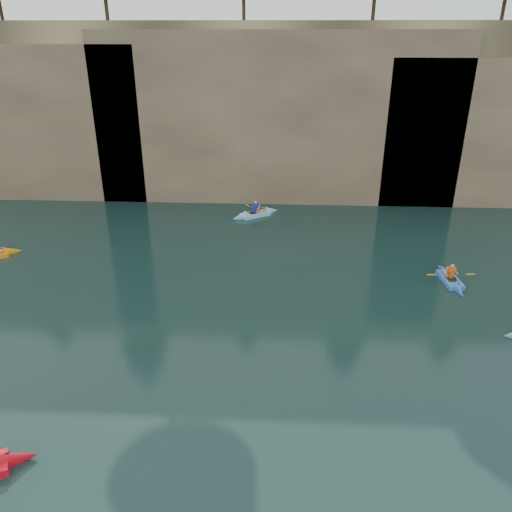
{
  "coord_description": "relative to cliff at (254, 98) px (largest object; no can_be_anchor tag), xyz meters",
  "views": [
    {
      "loc": [
        2.35,
        -11.33,
        11.12
      ],
      "look_at": [
        1.43,
        6.29,
        3.0
      ],
      "focal_mm": 35.0,
      "sensor_mm": 36.0,
      "label": 1
    }
  ],
  "objects": [
    {
      "name": "cliff_slab_center",
      "position": [
        2.0,
        -7.4,
        -0.3
      ],
      "size": [
        24.0,
        2.4,
        11.4
      ],
      "primitive_type": "cube",
      "color": "#977C5B",
      "rests_on": "ground"
    },
    {
      "name": "sea_cave_center",
      "position": [
        -4.0,
        -8.05,
        -4.4
      ],
      "size": [
        3.5,
        1.0,
        3.2
      ],
      "primitive_type": "cube",
      "color": "black",
      "rests_on": "ground"
    },
    {
      "name": "sea_cave_east",
      "position": [
        10.0,
        -8.05,
        -3.75
      ],
      "size": [
        5.0,
        1.0,
        4.5
      ],
      "primitive_type": "cube",
      "color": "black",
      "rests_on": "ground"
    },
    {
      "name": "kayaker_ltblue_mid",
      "position": [
        0.73,
        -11.0,
        -5.84
      ],
      "size": [
        3.21,
        2.49,
        1.28
      ],
      "rotation": [
        0.0,
        0.0,
        0.59
      ],
      "color": "#93DBF5",
      "rests_on": "ground"
    },
    {
      "name": "ground",
      "position": [
        0.0,
        -30.0,
        -6.0
      ],
      "size": [
        160.0,
        160.0,
        0.0
      ],
      "primitive_type": "plane",
      "color": "black",
      "rests_on": "ground"
    },
    {
      "name": "cliff",
      "position": [
        0.0,
        0.0,
        0.0
      ],
      "size": [
        70.0,
        16.0,
        12.0
      ],
      "primitive_type": "cube",
      "color": "tan",
      "rests_on": "ground"
    },
    {
      "name": "kayaker_blue_east",
      "position": [
        10.54,
        -19.67,
        -5.86
      ],
      "size": [
        2.29,
        3.3,
        1.16
      ],
      "rotation": [
        0.0,
        0.0,
        1.65
      ],
      "color": "#3E77D4",
      "rests_on": "ground"
    }
  ]
}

